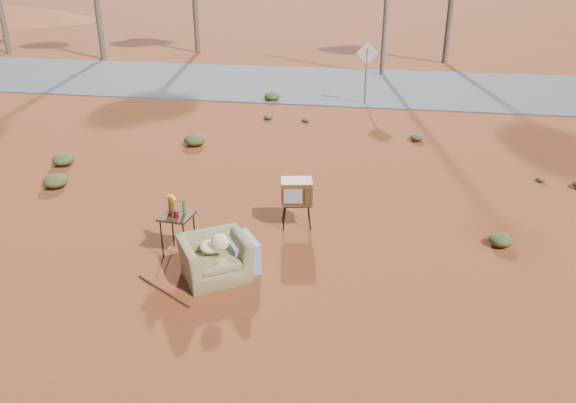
# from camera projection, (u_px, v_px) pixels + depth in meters

# --- Properties ---
(ground) EXTENTS (140.00, 140.00, 0.00)m
(ground) POSITION_uv_depth(u_px,v_px,m) (242.00, 274.00, 9.55)
(ground) COLOR brown
(ground) RESTS_ON ground
(highway) EXTENTS (140.00, 7.00, 0.04)m
(highway) POSITION_uv_depth(u_px,v_px,m) (331.00, 85.00, 23.04)
(highway) COLOR #565659
(highway) RESTS_ON ground
(armchair) EXTENTS (1.40, 1.38, 0.95)m
(armchair) POSITION_uv_depth(u_px,v_px,m) (220.00, 252.00, 9.34)
(armchair) COLOR olive
(armchair) RESTS_ON ground
(tv_unit) EXTENTS (0.68, 0.59, 0.97)m
(tv_unit) POSITION_uv_depth(u_px,v_px,m) (297.00, 192.00, 10.95)
(tv_unit) COLOR black
(tv_unit) RESTS_ON ground
(side_table) EXTENTS (0.59, 0.59, 1.08)m
(side_table) POSITION_uv_depth(u_px,v_px,m) (175.00, 213.00, 9.90)
(side_table) COLOR #3A2315
(side_table) RESTS_ON ground
(rusty_bar) EXTENTS (1.14, 0.75, 0.04)m
(rusty_bar) POSITION_uv_depth(u_px,v_px,m) (163.00, 291.00, 9.03)
(rusty_bar) COLOR #512415
(rusty_bar) RESTS_ON ground
(road_sign) EXTENTS (0.78, 0.06, 2.19)m
(road_sign) POSITION_uv_depth(u_px,v_px,m) (367.00, 62.00, 19.50)
(road_sign) COLOR brown
(road_sign) RESTS_ON ground
(scrub_patch) EXTENTS (17.49, 8.07, 0.33)m
(scrub_patch) POSITION_uv_depth(u_px,v_px,m) (253.00, 172.00, 13.59)
(scrub_patch) COLOR #475023
(scrub_patch) RESTS_ON ground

